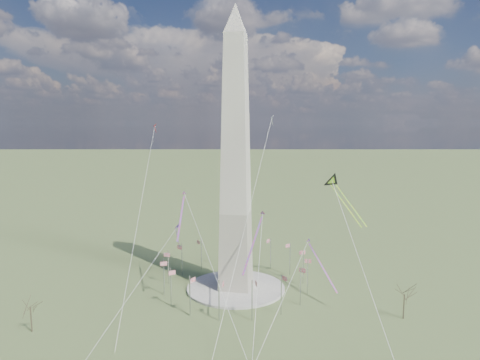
# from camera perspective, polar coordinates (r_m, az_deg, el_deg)

# --- Properties ---
(ground) EXTENTS (2000.00, 2000.00, 0.00)m
(ground) POSITION_cam_1_polar(r_m,az_deg,el_deg) (162.36, -0.56, -14.31)
(ground) COLOR #47542A
(ground) RESTS_ON ground
(plaza) EXTENTS (36.00, 36.00, 0.80)m
(plaza) POSITION_cam_1_polar(r_m,az_deg,el_deg) (162.21, -0.56, -14.18)
(plaza) COLOR #BBB5AB
(plaza) RESTS_ON ground
(washington_monument) EXTENTS (15.56, 15.56, 100.00)m
(washington_monument) POSITION_cam_1_polar(r_m,az_deg,el_deg) (151.20, -0.58, 2.81)
(washington_monument) COLOR #A89F8D
(washington_monument) RESTS_ON plaza
(flagpole_ring) EXTENTS (54.40, 54.40, 13.00)m
(flagpole_ring) POSITION_cam_1_polar(r_m,az_deg,el_deg) (159.79, -0.56, -11.89)
(flagpole_ring) COLOR silver
(flagpole_ring) RESTS_ON ground
(tree_near) EXTENTS (6.79, 6.79, 11.88)m
(tree_near) POSITION_cam_1_polar(r_m,az_deg,el_deg) (145.96, 21.09, -13.84)
(tree_near) COLOR #4D442F
(tree_near) RESTS_ON ground
(tree_far) EXTENTS (6.54, 6.54, 11.44)m
(tree_far) POSITION_cam_1_polar(r_m,az_deg,el_deg) (142.89, -26.18, -14.72)
(tree_far) COLOR #4D442F
(tree_far) RESTS_ON ground
(kite_delta_black) EXTENTS (15.11, 18.28, 16.03)m
(kite_delta_black) POSITION_cam_1_polar(r_m,az_deg,el_deg) (153.68, 12.42, -0.49)
(kite_delta_black) COLOR black
(kite_delta_black) RESTS_ON ground
(kite_diamond_purple) EXTENTS (2.14, 3.16, 9.62)m
(kite_diamond_purple) POSITION_cam_1_polar(r_m,az_deg,el_deg) (166.68, -8.36, -6.52)
(kite_diamond_purple) COLOR navy
(kite_diamond_purple) RESTS_ON ground
(kite_streamer_left) EXTENTS (4.11, 21.76, 14.97)m
(kite_streamer_left) POSITION_cam_1_polar(r_m,az_deg,el_deg) (135.57, 2.18, -7.15)
(kite_streamer_left) COLOR red
(kite_streamer_left) RESTS_ON ground
(kite_streamer_mid) EXTENTS (4.98, 19.47, 13.48)m
(kite_streamer_mid) POSITION_cam_1_polar(r_m,az_deg,el_deg) (149.58, -7.76, -3.97)
(kite_streamer_mid) COLOR red
(kite_streamer_mid) RESTS_ON ground
(kite_streamer_right) EXTENTS (11.43, 17.45, 13.58)m
(kite_streamer_right) POSITION_cam_1_polar(r_m,az_deg,el_deg) (155.19, 10.37, -10.29)
(kite_streamer_right) COLOR red
(kite_streamer_right) RESTS_ON ground
(kite_small_red) EXTENTS (1.15, 1.81, 4.01)m
(kite_small_red) POSITION_cam_1_polar(r_m,az_deg,el_deg) (199.59, -11.28, 7.04)
(kite_small_red) COLOR red
(kite_small_red) RESTS_ON ground
(kite_small_white) EXTENTS (1.34, 1.71, 4.44)m
(kite_small_white) POSITION_cam_1_polar(r_m,az_deg,el_deg) (192.88, 4.31, 8.27)
(kite_small_white) COLOR white
(kite_small_white) RESTS_ON ground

